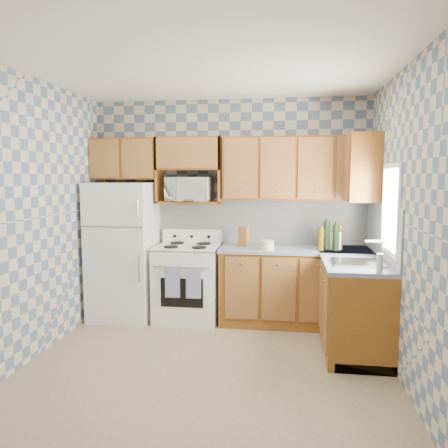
% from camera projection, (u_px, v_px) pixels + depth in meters
% --- Properties ---
extents(floor, '(3.40, 3.40, 0.00)m').
position_uv_depth(floor, '(207.00, 365.00, 4.08)').
color(floor, '#7B694E').
rests_on(floor, ground).
extents(back_wall, '(3.40, 0.02, 2.70)m').
position_uv_depth(back_wall, '(230.00, 209.00, 5.50)').
color(back_wall, slate).
rests_on(back_wall, ground).
extents(right_wall, '(0.02, 3.20, 2.70)m').
position_uv_depth(right_wall, '(404.00, 225.00, 3.69)').
color(right_wall, slate).
rests_on(right_wall, ground).
extents(backsplash_back, '(2.60, 0.02, 0.56)m').
position_uv_depth(backsplash_back, '(261.00, 221.00, 5.45)').
color(backsplash_back, silver).
rests_on(backsplash_back, back_wall).
extents(backsplash_right, '(0.02, 1.60, 0.56)m').
position_uv_depth(backsplash_right, '(382.00, 231.00, 4.50)').
color(backsplash_right, silver).
rests_on(backsplash_right, right_wall).
extents(refrigerator, '(0.75, 0.70, 1.68)m').
position_uv_depth(refrigerator, '(124.00, 251.00, 5.39)').
color(refrigerator, white).
rests_on(refrigerator, floor).
extents(stove_body, '(0.76, 0.65, 0.90)m').
position_uv_depth(stove_body, '(188.00, 283.00, 5.35)').
color(stove_body, white).
rests_on(stove_body, floor).
extents(cooktop, '(0.76, 0.65, 0.02)m').
position_uv_depth(cooktop, '(188.00, 247.00, 5.30)').
color(cooktop, silver).
rests_on(cooktop, stove_body).
extents(backguard, '(0.76, 0.08, 0.17)m').
position_uv_depth(backguard, '(192.00, 236.00, 5.56)').
color(backguard, white).
rests_on(backguard, cooktop).
extents(dish_towel_left, '(0.17, 0.02, 0.36)m').
position_uv_depth(dish_towel_left, '(172.00, 282.00, 5.01)').
color(dish_towel_left, navy).
rests_on(dish_towel_left, stove_body).
extents(dish_towel_right, '(0.17, 0.02, 0.36)m').
position_uv_depth(dish_towel_right, '(193.00, 283.00, 4.98)').
color(dish_towel_right, navy).
rests_on(dish_towel_right, stove_body).
extents(base_cabinets_back, '(1.75, 0.60, 0.88)m').
position_uv_depth(base_cabinets_back, '(295.00, 287.00, 5.19)').
color(base_cabinets_back, brown).
rests_on(base_cabinets_back, floor).
extents(base_cabinets_right, '(0.60, 1.60, 0.88)m').
position_uv_depth(base_cabinets_right, '(351.00, 301.00, 4.62)').
color(base_cabinets_right, brown).
rests_on(base_cabinets_right, floor).
extents(countertop_back, '(1.77, 0.63, 0.04)m').
position_uv_depth(countertop_back, '(296.00, 249.00, 5.14)').
color(countertop_back, slate).
rests_on(countertop_back, base_cabinets_back).
extents(countertop_right, '(0.63, 1.60, 0.04)m').
position_uv_depth(countertop_right, '(352.00, 259.00, 4.57)').
color(countertop_right, slate).
rests_on(countertop_right, base_cabinets_right).
extents(upper_cabinets_back, '(1.75, 0.33, 0.74)m').
position_uv_depth(upper_cabinets_back, '(297.00, 168.00, 5.17)').
color(upper_cabinets_back, brown).
rests_on(upper_cabinets_back, back_wall).
extents(upper_cabinets_fridge, '(0.82, 0.33, 0.50)m').
position_uv_depth(upper_cabinets_fridge, '(126.00, 159.00, 5.45)').
color(upper_cabinets_fridge, brown).
rests_on(upper_cabinets_fridge, back_wall).
extents(upper_cabinets_right, '(0.33, 0.70, 0.74)m').
position_uv_depth(upper_cabinets_right, '(361.00, 168.00, 4.89)').
color(upper_cabinets_right, brown).
rests_on(upper_cabinets_right, right_wall).
extents(microwave_shelf, '(0.80, 0.33, 0.03)m').
position_uv_depth(microwave_shelf, '(190.00, 202.00, 5.39)').
color(microwave_shelf, brown).
rests_on(microwave_shelf, back_wall).
extents(microwave, '(0.56, 0.40, 0.30)m').
position_uv_depth(microwave, '(189.00, 189.00, 5.35)').
color(microwave, white).
rests_on(microwave, microwave_shelf).
extents(sink, '(0.48, 0.40, 0.03)m').
position_uv_depth(sink, '(358.00, 263.00, 4.22)').
color(sink, '#B7B7BC').
rests_on(sink, countertop_right).
extents(window, '(0.02, 0.66, 0.86)m').
position_uv_depth(window, '(391.00, 209.00, 4.12)').
color(window, silver).
rests_on(window, right_wall).
extents(bottle_0, '(0.07, 0.07, 0.32)m').
position_uv_depth(bottle_0, '(326.00, 236.00, 4.99)').
color(bottle_0, black).
rests_on(bottle_0, countertop_back).
extents(bottle_1, '(0.07, 0.07, 0.30)m').
position_uv_depth(bottle_1, '(336.00, 237.00, 4.92)').
color(bottle_1, black).
rests_on(bottle_1, countertop_back).
extents(bottle_2, '(0.07, 0.07, 0.28)m').
position_uv_depth(bottle_2, '(339.00, 237.00, 5.02)').
color(bottle_2, '#5B3F08').
rests_on(bottle_2, countertop_back).
extents(bottle_3, '(0.07, 0.07, 0.26)m').
position_uv_depth(bottle_3, '(321.00, 239.00, 4.93)').
color(bottle_3, '#5B3F08').
rests_on(bottle_3, countertop_back).
extents(knife_block, '(0.14, 0.14, 0.23)m').
position_uv_depth(knife_block, '(244.00, 236.00, 5.25)').
color(knife_block, brown).
rests_on(knife_block, countertop_back).
extents(electric_kettle, '(0.16, 0.16, 0.20)m').
position_uv_depth(electric_kettle, '(335.00, 240.00, 5.03)').
color(electric_kettle, white).
rests_on(electric_kettle, countertop_back).
extents(food_containers, '(0.17, 0.17, 0.11)m').
position_uv_depth(food_containers, '(267.00, 245.00, 4.98)').
color(food_containers, beige).
rests_on(food_containers, countertop_back).
extents(soap_bottle, '(0.06, 0.06, 0.17)m').
position_uv_depth(soap_bottle, '(380.00, 263.00, 3.80)').
color(soap_bottle, beige).
rests_on(soap_bottle, countertop_right).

